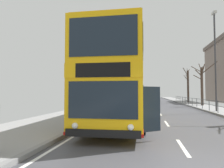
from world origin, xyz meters
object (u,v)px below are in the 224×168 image
(bare_tree_far_00, at_px, (202,83))
(bare_tree_far_01, at_px, (188,85))
(double_decker_bus_main, at_px, (121,82))
(street_lamp_far_side, at_px, (215,54))

(bare_tree_far_00, height_order, bare_tree_far_01, bare_tree_far_01)
(double_decker_bus_main, bearing_deg, street_lamp_far_side, 43.23)
(bare_tree_far_00, xyz_separation_m, bare_tree_far_01, (0.05, 8.63, 0.06))
(double_decker_bus_main, bearing_deg, bare_tree_far_01, 70.20)
(double_decker_bus_main, relative_size, street_lamp_far_side, 1.19)
(bare_tree_far_01, bearing_deg, double_decker_bus_main, -109.80)
(double_decker_bus_main, xyz_separation_m, bare_tree_far_00, (8.48, 15.06, 0.65))
(double_decker_bus_main, height_order, bare_tree_far_01, bare_tree_far_01)
(double_decker_bus_main, xyz_separation_m, street_lamp_far_side, (7.42, 6.97, 2.80))
(double_decker_bus_main, xyz_separation_m, bare_tree_far_01, (8.53, 23.68, 0.71))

